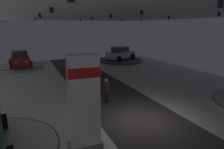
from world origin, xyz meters
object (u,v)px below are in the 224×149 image
display_platform_deep_right (121,60)px  visitor_walking_near (106,89)px  display_car_deep_right (121,54)px  brand_sign_pylon (84,103)px  display_platform_deep_left (21,67)px  display_car_deep_left (20,59)px

display_platform_deep_right → visitor_walking_near: 15.92m
display_car_deep_right → visitor_walking_near: 15.88m
brand_sign_pylon → display_platform_deep_left: size_ratio=0.74×
visitor_walking_near → display_platform_deep_left: bearing=110.3°
display_platform_deep_left → visitor_walking_near: 14.64m
display_car_deep_right → brand_sign_pylon: bearing=-118.7°
brand_sign_pylon → visitor_walking_near: bearing=59.9°
display_platform_deep_right → display_car_deep_right: 0.90m
display_car_deep_left → visitor_walking_near: 14.66m
display_platform_deep_left → display_platform_deep_right: bearing=1.3°
display_platform_deep_left → display_car_deep_left: 0.93m
display_car_deep_left → brand_sign_pylon: bearing=-82.3°
display_platform_deep_right → display_car_deep_right: display_car_deep_right is taller
display_platform_deep_left → display_car_deep_left: display_car_deep_left is taller
display_platform_deep_right → visitor_walking_near: bearing=-118.3°
display_car_deep_left → display_platform_deep_right: display_car_deep_left is taller
brand_sign_pylon → display_platform_deep_right: size_ratio=0.63×
display_car_deep_left → display_car_deep_right: size_ratio=0.95×
display_platform_deep_right → display_car_deep_left: bearing=-178.8°
brand_sign_pylon → display_platform_deep_left: 18.48m
display_car_deep_left → display_car_deep_right: bearing=1.1°
brand_sign_pylon → display_car_deep_right: brand_sign_pylon is taller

